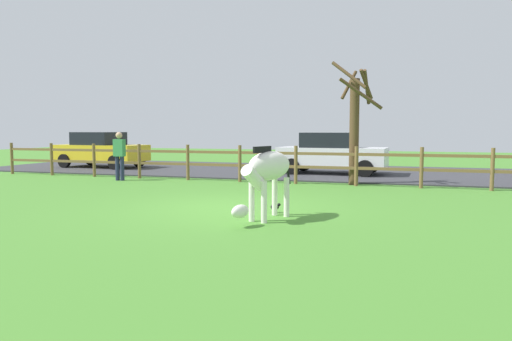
# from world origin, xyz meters

# --- Properties ---
(ground_plane) EXTENTS (60.00, 60.00, 0.00)m
(ground_plane) POSITION_xyz_m (0.00, 0.00, 0.00)
(ground_plane) COLOR #47842D
(parking_asphalt) EXTENTS (28.00, 7.40, 0.05)m
(parking_asphalt) POSITION_xyz_m (0.00, 9.30, 0.03)
(parking_asphalt) COLOR #38383D
(parking_asphalt) RESTS_ON ground_plane
(paddock_fence) EXTENTS (20.88, 0.11, 1.21)m
(paddock_fence) POSITION_xyz_m (-0.61, 5.00, 0.69)
(paddock_fence) COLOR brown
(paddock_fence) RESTS_ON ground_plane
(bare_tree) EXTENTS (1.56, 1.35, 3.79)m
(bare_tree) POSITION_xyz_m (2.13, 5.31, 1.91)
(bare_tree) COLOR #513A23
(bare_tree) RESTS_ON ground_plane
(zebra) EXTENTS (0.85, 1.88, 1.41)m
(zebra) POSITION_xyz_m (1.20, -1.13, 0.93)
(zebra) COLOR white
(zebra) RESTS_ON ground_plane
(crow_on_grass) EXTENTS (0.22, 0.10, 0.20)m
(crow_on_grass) POSITION_xyz_m (1.15, -0.34, 0.13)
(crow_on_grass) COLOR black
(crow_on_grass) RESTS_ON ground_plane
(parked_car_white) EXTENTS (4.09, 2.06, 1.56)m
(parked_car_white) POSITION_xyz_m (0.93, 8.36, 0.84)
(parked_car_white) COLOR white
(parked_car_white) RESTS_ON parking_asphalt
(parked_car_yellow) EXTENTS (4.11, 2.10, 1.56)m
(parked_car_yellow) POSITION_xyz_m (-9.33, 8.36, 0.84)
(parked_car_yellow) COLOR yellow
(parked_car_yellow) RESTS_ON parking_asphalt
(visitor_near_fence) EXTENTS (0.37, 0.24, 1.64)m
(visitor_near_fence) POSITION_xyz_m (-5.59, 4.17, 0.91)
(visitor_near_fence) COLOR #232847
(visitor_near_fence) RESTS_ON ground_plane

